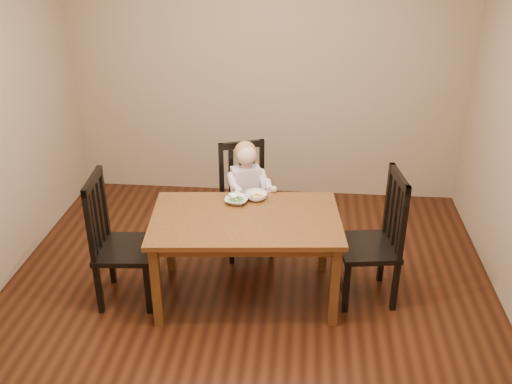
# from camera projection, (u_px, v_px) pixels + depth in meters

# --- Properties ---
(room) EXTENTS (4.01, 4.01, 2.71)m
(room) POSITION_uv_depth(u_px,v_px,m) (245.00, 142.00, 3.89)
(room) COLOR #3B1A0C
(room) RESTS_ON ground
(dining_table) EXTENTS (1.49, 0.98, 0.71)m
(dining_table) POSITION_uv_depth(u_px,v_px,m) (246.00, 227.00, 4.30)
(dining_table) COLOR #462310
(dining_table) RESTS_ON room
(chair_child) EXTENTS (0.54, 0.53, 0.98)m
(chair_child) POSITION_uv_depth(u_px,v_px,m) (245.00, 201.00, 5.02)
(chair_child) COLOR black
(chair_child) RESTS_ON room
(chair_left) EXTENTS (0.47, 0.49, 1.05)m
(chair_left) POSITION_uv_depth(u_px,v_px,m) (118.00, 243.00, 4.33)
(chair_left) COLOR black
(chair_left) RESTS_ON room
(chair_right) EXTENTS (0.50, 0.52, 1.06)m
(chair_right) POSITION_uv_depth(u_px,v_px,m) (375.00, 240.00, 4.36)
(chair_right) COLOR black
(chair_right) RESTS_ON room
(toddler) EXTENTS (0.45, 0.49, 0.56)m
(toddler) POSITION_uv_depth(u_px,v_px,m) (247.00, 188.00, 4.91)
(toddler) COLOR beige
(toddler) RESTS_ON chair_child
(bowl_peas) EXTENTS (0.20, 0.20, 0.04)m
(bowl_peas) POSITION_uv_depth(u_px,v_px,m) (237.00, 200.00, 4.47)
(bowl_peas) COLOR white
(bowl_peas) RESTS_ON dining_table
(bowl_veg) EXTENTS (0.22, 0.22, 0.05)m
(bowl_veg) POSITION_uv_depth(u_px,v_px,m) (256.00, 196.00, 4.52)
(bowl_veg) COLOR white
(bowl_veg) RESTS_ON dining_table
(fork) EXTENTS (0.11, 0.10, 0.05)m
(fork) POSITION_uv_depth(u_px,v_px,m) (231.00, 199.00, 4.44)
(fork) COLOR silver
(fork) RESTS_ON bowl_peas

